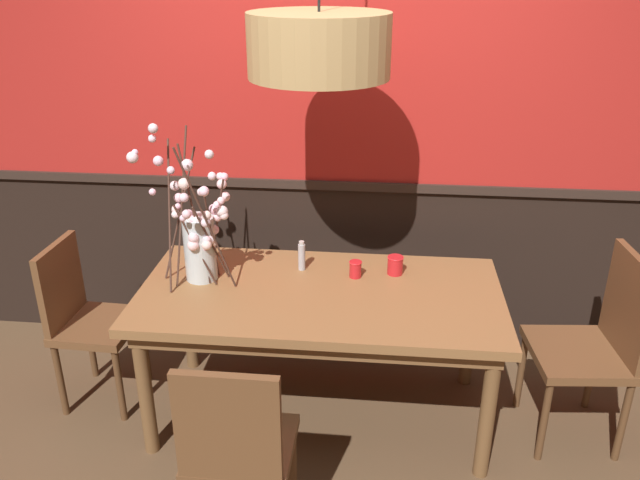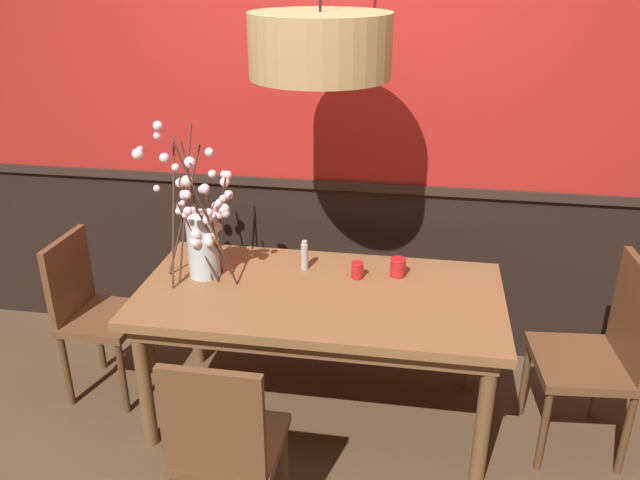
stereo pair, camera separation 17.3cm
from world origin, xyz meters
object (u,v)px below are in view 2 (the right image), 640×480
at_px(vase_with_blossoms, 202,234).
at_px(candle_holder_nearer_center, 398,267).
at_px(chair_head_west_end, 91,308).
at_px(chair_near_side_left, 224,443).
at_px(condiment_bottle, 305,256).
at_px(chair_far_side_right, 386,258).
at_px(dining_table, 320,306).
at_px(chair_head_east_end, 601,349).
at_px(pendant_lamp, 320,45).
at_px(candle_holder_nearer_edge, 357,270).
at_px(chair_far_side_left, 296,254).

bearing_deg(vase_with_blossoms, candle_holder_nearer_center, 9.17).
xyz_separation_m(chair_head_west_end, vase_with_blossoms, (0.64, 0.04, 0.46)).
distance_m(chair_near_side_left, condiment_bottle, 1.13).
bearing_deg(chair_far_side_right, dining_table, -106.93).
distance_m(chair_head_east_end, pendant_lamp, 1.90).
xyz_separation_m(chair_near_side_left, vase_with_blossoms, (-0.37, 0.93, 0.46)).
distance_m(chair_far_side_right, candle_holder_nearer_edge, 0.76).
bearing_deg(candle_holder_nearer_edge, chair_head_east_end, -8.37).
bearing_deg(condiment_bottle, chair_head_west_end, -170.05).
height_order(chair_head_east_end, vase_with_blossoms, vase_with_blossoms).
xyz_separation_m(candle_holder_nearer_edge, pendant_lamp, (-0.18, -0.09, 1.10)).
xyz_separation_m(chair_head_east_end, chair_near_side_left, (-1.57, -0.86, -0.04)).
height_order(chair_head_west_end, candle_holder_nearer_center, chair_head_west_end).
relative_size(dining_table, pendant_lamp, 1.71).
relative_size(chair_head_east_end, chair_far_side_right, 1.06).
bearing_deg(chair_far_side_right, chair_near_side_left, -106.01).
distance_m(chair_head_east_end, vase_with_blossoms, 1.99).
relative_size(candle_holder_nearer_center, condiment_bottle, 0.61).
bearing_deg(pendant_lamp, candle_holder_nearer_edge, 25.95).
bearing_deg(chair_far_side_right, candle_holder_nearer_edge, -98.25).
bearing_deg(chair_head_west_end, chair_far_side_left, 41.73).
bearing_deg(dining_table, candle_holder_nearer_center, 31.55).
distance_m(vase_with_blossoms, candle_holder_nearer_edge, 0.80).
bearing_deg(pendant_lamp, chair_near_side_left, -103.13).
bearing_deg(chair_head_west_end, vase_with_blossoms, 3.57).
height_order(chair_far_side_right, candle_holder_nearer_center, chair_far_side_right).
distance_m(chair_far_side_right, chair_head_west_end, 1.73).
xyz_separation_m(candle_holder_nearer_edge, condiment_bottle, (-0.28, 0.06, 0.03)).
bearing_deg(chair_head_east_end, chair_far_side_right, 140.53).
xyz_separation_m(chair_far_side_left, vase_with_blossoms, (-0.31, -0.81, 0.46)).
bearing_deg(pendant_lamp, chair_far_side_left, 109.59).
bearing_deg(chair_far_side_left, vase_with_blossoms, -111.18).
distance_m(chair_head_east_end, candle_holder_nearer_center, 1.03).
distance_m(candle_holder_nearer_center, pendant_lamp, 1.17).
bearing_deg(dining_table, vase_with_blossoms, 173.75).
xyz_separation_m(chair_near_side_left, candle_holder_nearer_center, (0.60, 1.09, 0.27)).
bearing_deg(pendant_lamp, chair_far_side_right, 70.67).
xyz_separation_m(chair_near_side_left, condiment_bottle, (0.11, 1.09, 0.30)).
xyz_separation_m(dining_table, chair_head_east_end, (1.33, -0.01, -0.10)).
xyz_separation_m(dining_table, candle_holder_nearer_center, (0.36, 0.22, 0.13)).
bearing_deg(vase_with_blossoms, candle_holder_nearer_edge, 7.32).
bearing_deg(vase_with_blossoms, chair_far_side_left, 68.82).
height_order(chair_far_side_right, condiment_bottle, chair_far_side_right).
distance_m(chair_far_side_left, chair_near_side_left, 1.74).
height_order(chair_far_side_left, pendant_lamp, pendant_lamp).
distance_m(chair_head_east_end, chair_far_side_left, 1.85).
height_order(dining_table, chair_near_side_left, chair_near_side_left).
bearing_deg(chair_near_side_left, condiment_bottle, 83.97).
bearing_deg(candle_holder_nearer_center, chair_head_east_end, -13.32).
bearing_deg(candle_holder_nearer_edge, candle_holder_nearer_center, 16.05).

